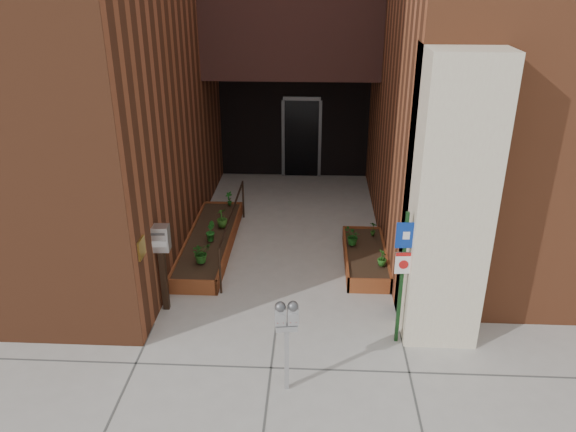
# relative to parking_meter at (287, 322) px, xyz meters

# --- Properties ---
(ground) EXTENTS (80.00, 80.00, 0.00)m
(ground) POSITION_rel_parking_meter_xyz_m (-0.25, 1.41, -1.09)
(ground) COLOR #9E9991
(ground) RESTS_ON ground
(planter_left) EXTENTS (0.90, 3.60, 0.30)m
(planter_left) POSITION_rel_parking_meter_xyz_m (-1.80, 4.11, -0.96)
(planter_left) COLOR brown
(planter_left) RESTS_ON ground
(planter_right) EXTENTS (0.80, 2.20, 0.30)m
(planter_right) POSITION_rel_parking_meter_xyz_m (1.35, 3.61, -0.96)
(planter_right) COLOR brown
(planter_right) RESTS_ON ground
(handrail) EXTENTS (0.04, 3.34, 0.90)m
(handrail) POSITION_rel_parking_meter_xyz_m (-1.30, 4.06, -0.34)
(handrail) COLOR black
(handrail) RESTS_ON ground
(parking_meter) EXTENTS (0.32, 0.17, 1.41)m
(parking_meter) POSITION_rel_parking_meter_xyz_m (0.00, 0.00, 0.00)
(parking_meter) COLOR #ADACAF
(parking_meter) RESTS_ON ground
(sign_post) EXTENTS (0.30, 0.08, 2.20)m
(sign_post) POSITION_rel_parking_meter_xyz_m (1.65, 1.15, 0.26)
(sign_post) COLOR #143716
(sign_post) RESTS_ON ground
(payment_dropbox) EXTENTS (0.32, 0.25, 1.55)m
(payment_dropbox) POSITION_rel_parking_meter_xyz_m (-2.15, 1.88, 0.03)
(payment_dropbox) COLOR black
(payment_dropbox) RESTS_ON ground
(shrub_left_a) EXTENTS (0.50, 0.50, 0.39)m
(shrub_left_a) POSITION_rel_parking_meter_xyz_m (-1.75, 2.99, -0.59)
(shrub_left_a) COLOR #215B1A
(shrub_left_a) RESTS_ON planter_left
(shrub_left_b) EXTENTS (0.25, 0.25, 0.40)m
(shrub_left_b) POSITION_rel_parking_meter_xyz_m (-1.74, 3.90, -0.59)
(shrub_left_b) COLOR #1C631C
(shrub_left_b) RESTS_ON planter_left
(shrub_left_c) EXTENTS (0.33, 0.33, 0.41)m
(shrub_left_c) POSITION_rel_parking_meter_xyz_m (-1.61, 4.55, -0.58)
(shrub_left_c) COLOR #2B5E1A
(shrub_left_c) RESTS_ON planter_left
(shrub_left_d) EXTENTS (0.24, 0.24, 0.33)m
(shrub_left_d) POSITION_rel_parking_meter_xyz_m (-1.63, 5.71, -0.63)
(shrub_left_d) COLOR #1B5F1B
(shrub_left_d) RESTS_ON planter_left
(shrub_right_a) EXTENTS (0.18, 0.18, 0.31)m
(shrub_right_a) POSITION_rel_parking_meter_xyz_m (1.60, 3.03, -0.64)
(shrub_right_a) COLOR #225A19
(shrub_right_a) RESTS_ON planter_right
(shrub_right_b) EXTENTS (0.22, 0.22, 0.31)m
(shrub_right_b) POSITION_rel_parking_meter_xyz_m (1.55, 4.28, -0.64)
(shrub_right_b) COLOR #225217
(shrub_right_b) RESTS_ON planter_right
(shrub_right_c) EXTENTS (0.45, 0.45, 0.36)m
(shrub_right_c) POSITION_rel_parking_meter_xyz_m (1.10, 3.84, -0.61)
(shrub_right_c) COLOR #175117
(shrub_right_c) RESTS_ON planter_right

